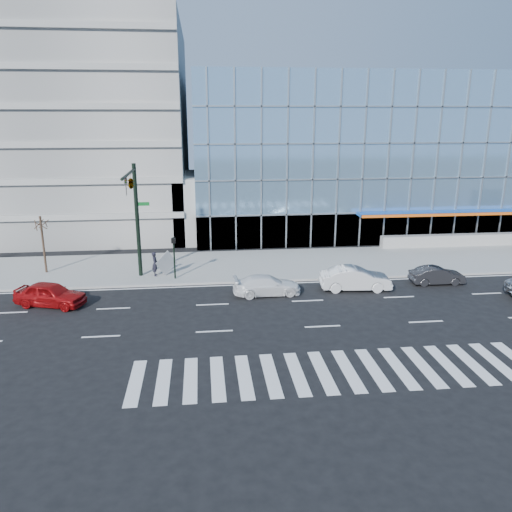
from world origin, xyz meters
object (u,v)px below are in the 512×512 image
Objects in this scene: dark_sedan at (437,275)px; red_sedan at (50,294)px; pedestrian at (155,264)px; tilted_panel at (166,263)px; ped_signal_post at (174,251)px; traffic_signal at (133,196)px; white_sedan at (355,279)px; street_tree_near at (41,224)px; white_suv at (267,285)px.

red_sedan reaches higher than dark_sedan.
red_sedan is (-25.46, -1.33, 0.13)m from dark_sedan.
pedestrian is 0.82m from tilted_panel.
ped_signal_post is 1.53m from tilted_panel.
traffic_signal is 1.70× the size of white_sedan.
traffic_signal reaches higher than dark_sedan.
tilted_panel is at bearing 33.93° from traffic_signal.
pedestrian is (1.06, 1.25, -5.13)m from traffic_signal.
ped_signal_post is 0.71× the size of street_tree_near.
street_tree_near is 17.02m from white_suv.
red_sedan is 8.35m from tilted_panel.
pedestrian is (-19.53, 3.58, 0.42)m from dark_sedan.
tilted_panel is (0.82, 0.01, 0.03)m from pedestrian.
white_sedan is (6.00, 0.29, 0.13)m from white_suv.
tilted_panel is (6.75, 4.92, 0.32)m from red_sedan.
street_tree_near is at bearing 164.94° from ped_signal_post.
dark_sedan is at bearing -89.34° from white_suv.
tilted_panel is (-6.71, 4.40, 0.42)m from white_suv.
dark_sedan is 25.49m from red_sedan.
pedestrian reaches higher than white_suv.
traffic_signal reaches higher than white_sedan.
red_sedan is at bearing 122.93° from pedestrian.
pedestrian reaches higher than white_sedan.
street_tree_near is 1.14× the size of dark_sedan.
white_suv is at bearing -70.27° from red_sedan.
traffic_signal is at bearing 66.73° from white_suv.
white_sedan is (21.59, -5.78, -3.00)m from street_tree_near.
red_sedan is at bearing 97.15° from white_sedan.
white_suv is at bearing -70.97° from tilted_panel.
street_tree_near is 7.56m from red_sedan.
ped_signal_post is at bearing 82.76° from dark_sedan.
white_suv is 0.94× the size of white_sedan.
traffic_signal is 1.84× the size of red_sedan.
street_tree_near is 0.90× the size of white_sedan.
white_sedan is at bearing -55.65° from tilted_panel.
ped_signal_post is 0.64× the size of white_sedan.
ped_signal_post reaches higher than tilted_panel.
traffic_signal is at bearing -171.48° from ped_signal_post.
white_sedan is at bearing -70.11° from red_sedan.
tilted_panel is at bearing 76.84° from white_sedan.
red_sedan is at bearing -151.31° from ped_signal_post.
white_suv is (15.59, -6.07, -3.14)m from street_tree_near.
ped_signal_post is 1.70× the size of pedestrian.
street_tree_near is 22.55m from white_sedan.
red_sedan is 3.34× the size of tilted_panel.
traffic_signal is 7.96m from street_tree_near.
red_sedan is (-13.46, -0.52, 0.10)m from white_suv.
street_tree_near reaches higher than ped_signal_post.
dark_sedan is 0.86× the size of red_sedan.
ped_signal_post is 2.31× the size of tilted_panel.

